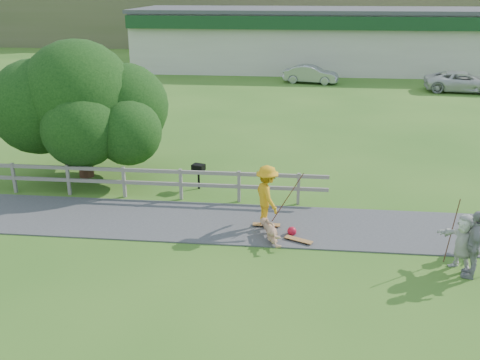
{
  "coord_description": "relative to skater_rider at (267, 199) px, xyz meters",
  "views": [
    {
      "loc": [
        1.85,
        -13.47,
        6.95
      ],
      "look_at": [
        0.18,
        2.0,
        1.26
      ],
      "focal_mm": 40.0,
      "sensor_mm": 36.0,
      "label": 1
    }
  ],
  "objects": [
    {
      "name": "path",
      "position": [
        -1.06,
        0.16,
        -0.92
      ],
      "size": [
        34.0,
        3.0,
        0.04
      ],
      "primitive_type": "cube",
      "color": "#343436",
      "rests_on": "ground"
    },
    {
      "name": "car_silver",
      "position": [
        1.73,
        25.85,
        -0.27
      ],
      "size": [
        4.23,
        2.11,
        1.33
      ],
      "primitive_type": "imported",
      "rotation": [
        0.0,
        0.0,
        1.39
      ],
      "color": "#97989E",
      "rests_on": "ground"
    },
    {
      "name": "bbq",
      "position": [
        -2.64,
        3.04,
        -0.47
      ],
      "size": [
        0.51,
        0.44,
        0.93
      ],
      "primitive_type": null,
      "rotation": [
        0.0,
        0.0,
        -0.32
      ],
      "color": "black",
      "rests_on": "ground"
    },
    {
      "name": "longboard_fallen",
      "position": [
        0.98,
        -0.92,
        -0.89
      ],
      "size": [
        0.84,
        0.54,
        0.09
      ],
      "primitive_type": null,
      "rotation": [
        0.0,
        0.0,
        -0.44
      ],
      "color": "brown",
      "rests_on": "ground"
    },
    {
      "name": "pole_rider",
      "position": [
        0.6,
        0.4,
        0.02
      ],
      "size": [
        0.03,
        0.03,
        1.9
      ],
      "primitive_type": "cylinder",
      "color": "#512D20",
      "rests_on": "ground"
    },
    {
      "name": "strip_mall",
      "position": [
        2.94,
        33.6,
        1.64
      ],
      "size": [
        32.5,
        10.75,
        5.1
      ],
      "color": "#BBB5A4",
      "rests_on": "ground"
    },
    {
      "name": "car_white",
      "position": [
        12.07,
        23.44,
        -0.23
      ],
      "size": [
        5.25,
        2.79,
        1.41
      ],
      "primitive_type": "imported",
      "rotation": [
        0.0,
        0.0,
        1.48
      ],
      "color": "beige",
      "rests_on": "ground"
    },
    {
      "name": "longboard_rider",
      "position": [
        0.0,
        0.0,
        -0.89
      ],
      "size": [
        0.83,
        0.21,
        0.09
      ],
      "primitive_type": null,
      "rotation": [
        0.0,
        0.0,
        -0.0
      ],
      "color": "brown",
      "rests_on": "ground"
    },
    {
      "name": "ground",
      "position": [
        -1.06,
        -1.34,
        -0.94
      ],
      "size": [
        260.0,
        260.0,
        0.0
      ],
      "primitive_type": "plane",
      "color": "#2E5F1B",
      "rests_on": "ground"
    },
    {
      "name": "pole_spec_left",
      "position": [
        4.94,
        -1.64,
        -0.02
      ],
      "size": [
        0.03,
        0.03,
        1.83
      ],
      "primitive_type": "cylinder",
      "color": "#512D20",
      "rests_on": "ground"
    },
    {
      "name": "spectator_b",
      "position": [
        5.31,
        -2.34,
        -0.04
      ],
      "size": [
        0.76,
        1.13,
        1.79
      ],
      "primitive_type": "imported",
      "rotation": [
        0.0,
        0.0,
        4.37
      ],
      "color": "gray",
      "rests_on": "ground"
    },
    {
      "name": "tree",
      "position": [
        -7.18,
        3.88,
        0.98
      ],
      "size": [
        6.64,
        6.64,
        3.84
      ],
      "primitive_type": null,
      "color": "black",
      "rests_on": "ground"
    },
    {
      "name": "skater_fallen",
      "position": [
        0.18,
        -0.82,
        -0.66
      ],
      "size": [
        1.56,
        0.8,
        0.56
      ],
      "primitive_type": "imported",
      "rotation": [
        0.0,
        0.0,
        0.3
      ],
      "color": "tan",
      "rests_on": "ground"
    },
    {
      "name": "spectator_d",
      "position": [
        5.14,
        -2.02,
        -0.16
      ],
      "size": [
        1.19,
        1.45,
        1.55
      ],
      "primitive_type": "imported",
      "rotation": [
        0.0,
        0.0,
        5.31
      ],
      "color": "silver",
      "rests_on": "ground"
    },
    {
      "name": "fence",
      "position": [
        -5.68,
        1.96,
        -0.21
      ],
      "size": [
        15.05,
        0.1,
        1.1
      ],
      "color": "#66615A",
      "rests_on": "ground"
    },
    {
      "name": "skater_rider",
      "position": [
        0.0,
        0.0,
        0.0
      ],
      "size": [
        1.15,
        1.39,
        1.87
      ],
      "primitive_type": "imported",
      "rotation": [
        0.0,
        0.0,
        2.02
      ],
      "color": "orange",
      "rests_on": "ground"
    },
    {
      "name": "helmet",
      "position": [
        0.78,
        -0.47,
        -0.8
      ],
      "size": [
        0.27,
        0.27,
        0.27
      ],
      "primitive_type": "sphere",
      "color": "#B00F26",
      "rests_on": "ground"
    }
  ]
}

